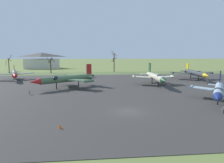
% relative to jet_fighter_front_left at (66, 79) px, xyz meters
% --- Properties ---
extents(ground_plane, '(600.00, 600.00, 0.00)m').
position_rel_jet_fighter_front_left_xyz_m(ground_plane, '(11.12, -20.36, -2.23)').
color(ground_plane, olive).
extents(asphalt_apron, '(92.00, 61.45, 0.05)m').
position_rel_jet_fighter_front_left_xyz_m(asphalt_apron, '(11.12, -1.93, -2.21)').
color(asphalt_apron, '#383533').
rests_on(asphalt_apron, ground).
extents(grass_verge_strip, '(152.00, 12.00, 0.06)m').
position_rel_jet_fighter_front_left_xyz_m(grass_verge_strip, '(11.12, 34.80, -2.20)').
color(grass_verge_strip, '#566836').
rests_on(grass_verge_strip, ground).
extents(jet_fighter_front_left, '(14.55, 12.67, 5.46)m').
position_rel_jet_fighter_front_left_xyz_m(jet_fighter_front_left, '(0.00, 0.00, 0.00)').
color(jet_fighter_front_left, '#4C6B47').
rests_on(jet_fighter_front_left, ground).
extents(info_placard_front_left, '(0.55, 0.39, 0.91)m').
position_rel_jet_fighter_front_left_xyz_m(info_placard_front_left, '(-6.27, -6.90, -1.66)').
color(info_placard_front_left, black).
rests_on(info_placard_front_left, ground).
extents(jet_fighter_front_right, '(11.00, 14.20, 4.44)m').
position_rel_jet_fighter_front_left_xyz_m(jet_fighter_front_right, '(-17.25, 15.24, -0.17)').
color(jet_fighter_front_right, '#565B60').
rests_on(jet_fighter_front_right, ground).
extents(info_placard_front_right, '(0.62, 0.33, 0.98)m').
position_rel_jet_fighter_front_left_xyz_m(info_placard_front_right, '(-14.69, 8.88, -1.61)').
color(info_placard_front_right, black).
rests_on(info_placard_front_right, ground).
extents(jet_fighter_rear_center, '(11.02, 15.88, 5.51)m').
position_rel_jet_fighter_front_left_xyz_m(jet_fighter_rear_center, '(22.03, 1.71, -0.01)').
color(jet_fighter_rear_center, '#B7B293').
rests_on(jet_fighter_rear_center, ground).
extents(jet_fighter_rear_left, '(13.07, 16.18, 4.87)m').
position_rel_jet_fighter_front_left_xyz_m(jet_fighter_rear_left, '(37.38, 10.78, -0.02)').
color(jet_fighter_rear_left, '#33383D').
rests_on(jet_fighter_rear_left, ground).
extents(info_placard_rear_left, '(0.68, 0.38, 0.90)m').
position_rel_jet_fighter_front_left_xyz_m(info_placard_rear_left, '(36.73, 2.97, -1.64)').
color(info_placard_rear_left, black).
rests_on(info_placard_rear_left, ground).
extents(jet_fighter_rear_right, '(10.71, 12.93, 4.85)m').
position_rel_jet_fighter_front_left_xyz_m(jet_fighter_rear_right, '(27.12, -16.23, -0.24)').
color(jet_fighter_rear_right, '#8EA3B2').
rests_on(jet_fighter_rear_right, ground).
extents(info_placard_rear_right, '(0.57, 0.26, 0.94)m').
position_rel_jet_fighter_front_left_xyz_m(info_placard_rear_right, '(23.65, -22.69, -1.64)').
color(info_placard_rear_right, black).
rests_on(info_placard_rear_right, ground).
extents(bare_tree_far_left, '(2.59, 2.59, 7.66)m').
position_rel_jet_fighter_front_left_xyz_m(bare_tree_far_left, '(-28.02, 38.36, 1.40)').
color(bare_tree_far_left, brown).
rests_on(bare_tree_far_left, ground).
extents(bare_tree_left_of_center, '(3.14, 2.76, 6.85)m').
position_rel_jet_fighter_front_left_xyz_m(bare_tree_left_of_center, '(-10.91, 36.83, 1.43)').
color(bare_tree_left_of_center, '#42382D').
rests_on(bare_tree_left_of_center, ground).
extents(bare_tree_center, '(2.78, 2.84, 9.43)m').
position_rel_jet_fighter_front_left_xyz_m(bare_tree_center, '(15.53, 39.96, 2.50)').
color(bare_tree_center, brown).
rests_on(bare_tree_center, ground).
extents(visitor_building, '(19.86, 10.86, 8.66)m').
position_rel_jet_fighter_front_left_xyz_m(visitor_building, '(-21.65, 66.99, 1.98)').
color(visitor_building, beige).
rests_on(visitor_building, ground).
extents(traffic_cone, '(0.41, 0.41, 0.58)m').
position_rel_jet_fighter_front_left_xyz_m(traffic_cone, '(2.68, -25.97, -1.94)').
color(traffic_cone, orange).
rests_on(traffic_cone, ground).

